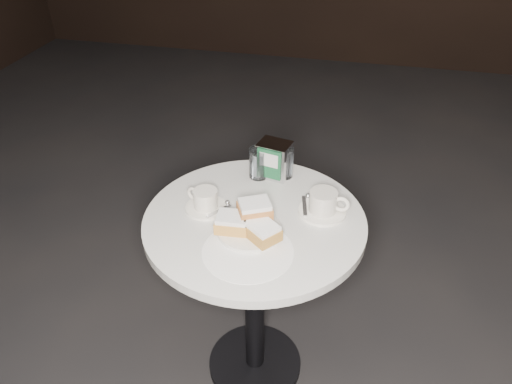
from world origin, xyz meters
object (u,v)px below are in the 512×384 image
at_px(beignet_plate, 250,224).
at_px(coffee_cup_left, 205,201).
at_px(napkin_dispenser, 274,159).
at_px(cafe_table, 255,264).
at_px(water_glass_left, 259,163).
at_px(coffee_cup_right, 323,204).
at_px(water_glass_right, 284,163).

xyz_separation_m(beignet_plate, coffee_cup_left, (-0.17, 0.09, -0.01)).
bearing_deg(beignet_plate, napkin_dispenser, 88.64).
xyz_separation_m(cafe_table, water_glass_left, (-0.04, 0.24, 0.25)).
relative_size(coffee_cup_right, water_glass_right, 1.52).
height_order(coffee_cup_right, napkin_dispenser, napkin_dispenser).
relative_size(coffee_cup_left, coffee_cup_right, 1.03).
bearing_deg(coffee_cup_left, cafe_table, 15.58).
height_order(beignet_plate, napkin_dispenser, napkin_dispenser).
xyz_separation_m(beignet_plate, coffee_cup_right, (0.20, 0.15, -0.00)).
bearing_deg(napkin_dispenser, cafe_table, -79.64).
relative_size(coffee_cup_left, napkin_dispenser, 1.35).
bearing_deg(coffee_cup_right, cafe_table, -156.05).
bearing_deg(water_glass_right, water_glass_left, -164.88).
distance_m(coffee_cup_right, water_glass_right, 0.25).
bearing_deg(coffee_cup_left, beignet_plate, -8.26).
relative_size(coffee_cup_left, water_glass_right, 1.57).
relative_size(water_glass_left, napkin_dispenser, 0.86).
xyz_separation_m(cafe_table, water_glass_right, (0.04, 0.26, 0.25)).
distance_m(cafe_table, water_glass_left, 0.35).
bearing_deg(water_glass_right, napkin_dispenser, -175.50).
distance_m(coffee_cup_left, water_glass_left, 0.26).
bearing_deg(water_glass_right, coffee_cup_left, -130.09).
height_order(cafe_table, napkin_dispenser, napkin_dispenser).
bearing_deg(coffee_cup_left, napkin_dispenser, 74.65).
xyz_separation_m(coffee_cup_left, water_glass_right, (0.21, 0.25, 0.02)).
relative_size(coffee_cup_right, water_glass_left, 1.51).
xyz_separation_m(cafe_table, beignet_plate, (0.00, -0.08, 0.23)).
height_order(beignet_plate, water_glass_right, water_glass_right).
distance_m(cafe_table, napkin_dispenser, 0.37).
height_order(cafe_table, water_glass_left, water_glass_left).
bearing_deg(cafe_table, napkin_dispenser, 87.64).
xyz_separation_m(beignet_plate, napkin_dispenser, (0.01, 0.33, 0.03)).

